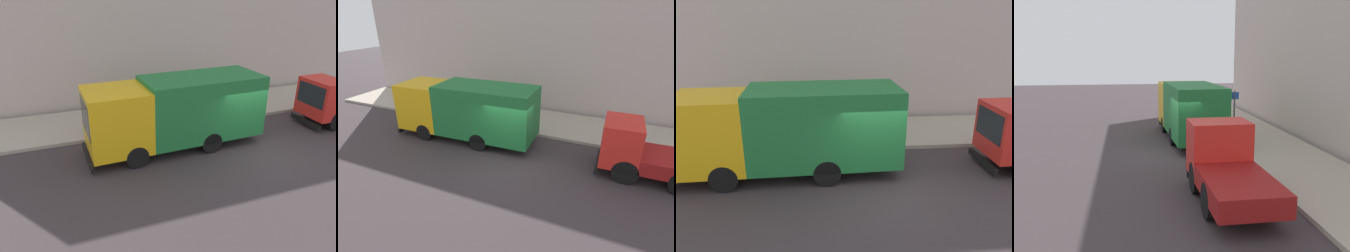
% 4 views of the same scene
% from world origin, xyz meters
% --- Properties ---
extents(ground, '(80.00, 80.00, 0.00)m').
position_xyz_m(ground, '(0.00, 0.00, 0.00)').
color(ground, '#3B3234').
extents(sidewalk, '(3.95, 30.00, 0.16)m').
position_xyz_m(sidewalk, '(4.97, 0.00, 0.08)').
color(sidewalk, '#B1A694').
rests_on(sidewalk, ground).
extents(building_facade, '(0.50, 30.00, 10.81)m').
position_xyz_m(building_facade, '(7.45, 0.00, 5.41)').
color(building_facade, beige).
rests_on(building_facade, ground).
extents(large_utility_truck, '(2.64, 7.61, 3.04)m').
position_xyz_m(large_utility_truck, '(1.32, 2.91, 1.69)').
color(large_utility_truck, '#EDAF14').
rests_on(large_utility_truck, ground).
extents(small_flatbed_truck, '(2.04, 4.81, 2.36)m').
position_xyz_m(small_flatbed_truck, '(1.12, -5.73, 1.11)').
color(small_flatbed_truck, red).
rests_on(small_flatbed_truck, ground).
extents(pedestrian_walking, '(0.46, 0.46, 1.78)m').
position_xyz_m(pedestrian_walking, '(3.83, 6.16, 1.11)').
color(pedestrian_walking, '#4B405A').
rests_on(pedestrian_walking, sidewalk).
extents(traffic_cone_orange, '(0.49, 0.49, 0.70)m').
position_xyz_m(traffic_cone_orange, '(3.22, 6.09, 0.51)').
color(traffic_cone_orange, orange).
rests_on(traffic_cone_orange, sidewalk).
extents(street_sign_post, '(0.44, 0.08, 2.57)m').
position_xyz_m(street_sign_post, '(3.43, 1.51, 1.68)').
color(street_sign_post, '#4C5156').
rests_on(street_sign_post, sidewalk).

